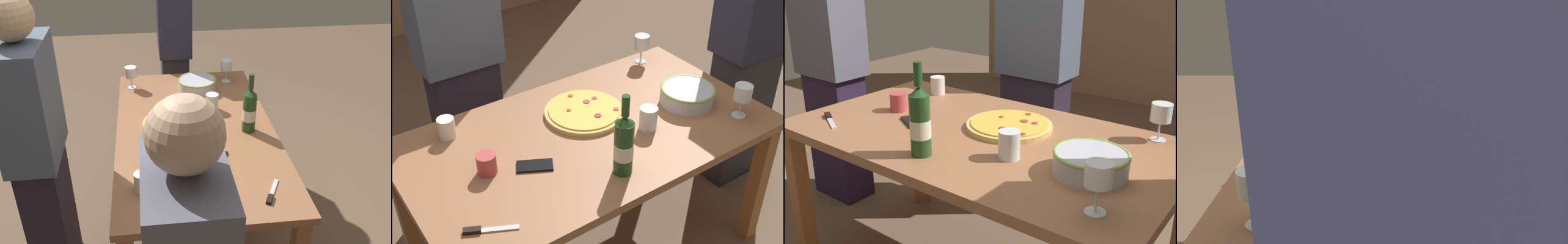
# 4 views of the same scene
# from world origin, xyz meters

# --- Properties ---
(dining_table) EXTENTS (1.60, 0.90, 0.75)m
(dining_table) POSITION_xyz_m (0.00, 0.00, 0.66)
(dining_table) COLOR #996341
(dining_table) RESTS_ON ground
(pizza) EXTENTS (0.36, 0.36, 0.03)m
(pizza) POSITION_xyz_m (0.06, 0.12, 0.76)
(pizza) COLOR #E1B964
(pizza) RESTS_ON dining_table
(serving_bowl) EXTENTS (0.25, 0.25, 0.08)m
(serving_bowl) POSITION_xyz_m (0.52, -0.07, 0.79)
(serving_bowl) COLOR silver
(serving_bowl) RESTS_ON dining_table
(wine_bottle) EXTENTS (0.08, 0.08, 0.35)m
(wine_bottle) POSITION_xyz_m (-0.04, -0.30, 0.88)
(wine_bottle) COLOR #21451E
(wine_bottle) RESTS_ON dining_table
(wine_glass_near_pizza) EXTENTS (0.08, 0.08, 0.15)m
(wine_glass_near_pizza) POSITION_xyz_m (0.60, 0.37, 0.86)
(wine_glass_near_pizza) COLOR white
(wine_glass_near_pizza) RESTS_ON dining_table
(wine_glass_by_bottle) EXTENTS (0.08, 0.08, 0.16)m
(wine_glass_by_bottle) POSITION_xyz_m (0.63, -0.29, 0.86)
(wine_glass_by_bottle) COLOR white
(wine_glass_by_bottle) RESTS_ON dining_table
(cup_amber) EXTENTS (0.08, 0.08, 0.10)m
(cup_amber) POSITION_xyz_m (0.23, -0.13, 0.80)
(cup_amber) COLOR white
(cup_amber) RESTS_ON dining_table
(cup_ceramic) EXTENTS (0.07, 0.07, 0.09)m
(cup_ceramic) POSITION_xyz_m (-0.51, 0.31, 0.80)
(cup_ceramic) COLOR white
(cup_ceramic) RESTS_ON dining_table
(cup_spare) EXTENTS (0.08, 0.08, 0.08)m
(cup_spare) POSITION_xyz_m (-0.48, 0.00, 0.79)
(cup_spare) COLOR #BD4447
(cup_spare) RESTS_ON dining_table
(cell_phone) EXTENTS (0.16, 0.13, 0.01)m
(cell_phone) POSITION_xyz_m (-0.31, -0.08, 0.76)
(cell_phone) COLOR black
(cell_phone) RESTS_ON dining_table
(pizza_knife) EXTENTS (0.18, 0.11, 0.02)m
(pizza_knife) POSITION_xyz_m (-0.63, -0.27, 0.76)
(pizza_knife) COLOR silver
(pizza_knife) RESTS_ON dining_table
(person_host) EXTENTS (0.41, 0.24, 1.68)m
(person_host) POSITION_xyz_m (1.08, 0.04, 0.85)
(person_host) COLOR #2B2B32
(person_host) RESTS_ON ground
(person_guest_right) EXTENTS (0.41, 0.24, 1.61)m
(person_guest_right) POSITION_xyz_m (-0.23, 0.83, 0.82)
(person_guest_right) COLOR #261F2F
(person_guest_right) RESTS_ON ground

